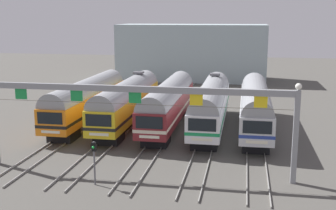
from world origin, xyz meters
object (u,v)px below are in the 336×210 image
Objects in this scene: commuter_train_orange at (87,99)px; commuter_train_maroon at (168,102)px; yard_signal_mast at (94,155)px; catenary_gantry at (135,103)px; commuter_train_yellow at (127,100)px; commuter_train_white at (211,103)px; commuter_train_silver at (255,105)px.

commuter_train_maroon is (8.75, 0.00, 0.00)m from commuter_train_orange.
commuter_train_maroon is 5.89× the size of yard_signal_mast.
commuter_train_yellow is at bearing 107.96° from catenary_gantry.
commuter_train_white is 14.42m from catenary_gantry.
commuter_train_maroon is at bearing -179.94° from commuter_train_white.
commuter_train_orange is at bearing 112.00° from yard_signal_mast.
commuter_train_maroon is at bearing 82.33° from yard_signal_mast.
commuter_train_silver is 19.59m from yard_signal_mast.
commuter_train_yellow is at bearing 97.67° from yard_signal_mast.
commuter_train_silver is at bearing 0.00° from commuter_train_maroon.
commuter_train_orange is at bearing -179.94° from commuter_train_yellow.
catenary_gantry is (8.75, -13.49, 2.59)m from commuter_train_orange.
commuter_train_maroon is 1.00× the size of commuter_train_silver.
catenary_gantry is at bearing 51.48° from yard_signal_mast.
commuter_train_orange is 16.29m from catenary_gantry.
commuter_train_yellow is 4.38m from commuter_train_maroon.
yard_signal_mast is at bearing -82.33° from commuter_train_yellow.
commuter_train_maroon is (4.38, -0.00, -0.00)m from commuter_train_yellow.
catenary_gantry is (-8.75, -13.49, 2.59)m from commuter_train_silver.
commuter_train_white reaches higher than commuter_train_maroon.
commuter_train_orange is at bearing -179.98° from commuter_train_white.
catenary_gantry is (-0.00, -13.49, 2.59)m from commuter_train_maroon.
commuter_train_yellow is at bearing 179.94° from commuter_train_maroon.
commuter_train_orange is 5.89× the size of yard_signal_mast.
commuter_train_yellow reaches higher than commuter_train_orange.
commuter_train_silver is 0.79× the size of catenary_gantry.
yard_signal_mast is at bearing -128.52° from catenary_gantry.
commuter_train_yellow and commuter_train_white have the same top height.
commuter_train_white reaches higher than yard_signal_mast.
commuter_train_silver is (8.75, 0.00, 0.00)m from commuter_train_maroon.
commuter_train_maroon is 13.74m from catenary_gantry.
commuter_train_silver is (13.13, -0.00, -0.00)m from commuter_train_yellow.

